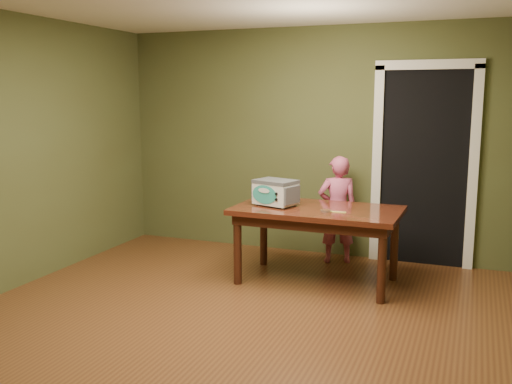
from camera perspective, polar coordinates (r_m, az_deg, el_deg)
floor at (r=4.63m, az=-3.85°, el=-13.69°), size 5.00×5.00×0.00m
room_shell at (r=4.26m, az=-4.11°, el=7.91°), size 4.52×5.02×2.61m
doorway at (r=6.69m, az=16.66°, el=2.57°), size 1.10×0.66×2.25m
dining_table at (r=5.61m, az=6.15°, el=-2.59°), size 1.62×0.93×0.75m
toy_oven at (r=5.66m, az=1.96°, el=0.04°), size 0.48×0.39×0.26m
baking_pan at (r=5.40m, az=7.01°, el=-1.87°), size 0.10×0.10×0.02m
spatula at (r=5.40m, az=8.04°, el=-1.98°), size 0.18×0.04×0.01m
child at (r=6.33m, az=8.15°, el=-1.75°), size 0.51×0.43×1.19m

